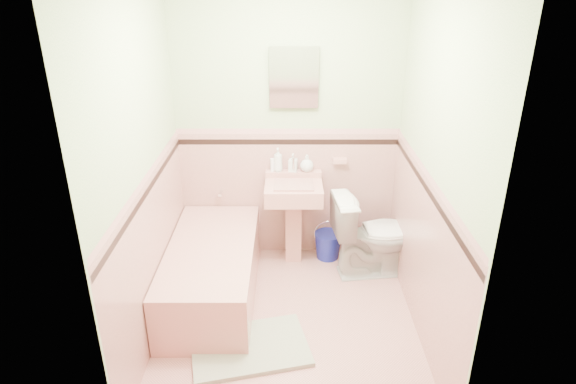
{
  "coord_description": "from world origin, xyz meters",
  "views": [
    {
      "loc": [
        0.0,
        -3.18,
        2.54
      ],
      "look_at": [
        0.0,
        0.25,
        1.0
      ],
      "focal_mm": 31.04,
      "sensor_mm": 36.0,
      "label": 1
    }
  ],
  "objects_px": {
    "bathtub": "(213,273)",
    "sink": "(293,224)",
    "soap_bottle_right": "(307,163)",
    "toilet": "(375,235)",
    "shoe": "(230,339)",
    "soap_bottle_mid": "(293,163)",
    "soap_bottle_left": "(278,160)",
    "bucket": "(328,245)",
    "medicine_cabinet": "(294,77)"
  },
  "relations": [
    {
      "from": "bathtub",
      "to": "sink",
      "type": "height_order",
      "value": "sink"
    },
    {
      "from": "soap_bottle_right",
      "to": "toilet",
      "type": "relative_size",
      "value": 0.2
    },
    {
      "from": "shoe",
      "to": "toilet",
      "type": "bearing_deg",
      "value": 44.69
    },
    {
      "from": "soap_bottle_mid",
      "to": "soap_bottle_right",
      "type": "height_order",
      "value": "soap_bottle_mid"
    },
    {
      "from": "sink",
      "to": "toilet",
      "type": "xyz_separation_m",
      "value": [
        0.72,
        -0.16,
        -0.02
      ]
    },
    {
      "from": "soap_bottle_left",
      "to": "shoe",
      "type": "xyz_separation_m",
      "value": [
        -0.33,
        -1.33,
        -0.91
      ]
    },
    {
      "from": "bathtub",
      "to": "soap_bottle_mid",
      "type": "distance_m",
      "value": 1.21
    },
    {
      "from": "soap_bottle_left",
      "to": "bucket",
      "type": "xyz_separation_m",
      "value": [
        0.47,
        -0.09,
        -0.84
      ]
    },
    {
      "from": "soap_bottle_left",
      "to": "shoe",
      "type": "distance_m",
      "value": 1.64
    },
    {
      "from": "soap_bottle_right",
      "to": "bucket",
      "type": "bearing_deg",
      "value": -23.92
    },
    {
      "from": "bathtub",
      "to": "soap_bottle_right",
      "type": "relative_size",
      "value": 9.67
    },
    {
      "from": "soap_bottle_right",
      "to": "shoe",
      "type": "bearing_deg",
      "value": -114.14
    },
    {
      "from": "toilet",
      "to": "soap_bottle_mid",
      "type": "bearing_deg",
      "value": 57.34
    },
    {
      "from": "bucket",
      "to": "soap_bottle_right",
      "type": "bearing_deg",
      "value": 156.08
    },
    {
      "from": "medicine_cabinet",
      "to": "bucket",
      "type": "xyz_separation_m",
      "value": [
        0.33,
        -0.12,
        -1.57
      ]
    },
    {
      "from": "shoe",
      "to": "medicine_cabinet",
      "type": "bearing_deg",
      "value": 75.99
    },
    {
      "from": "medicine_cabinet",
      "to": "toilet",
      "type": "xyz_separation_m",
      "value": [
        0.72,
        -0.37,
        -1.31
      ]
    },
    {
      "from": "soap_bottle_mid",
      "to": "toilet",
      "type": "bearing_deg",
      "value": -25.24
    },
    {
      "from": "bathtub",
      "to": "shoe",
      "type": "xyz_separation_m",
      "value": [
        0.21,
        -0.62,
        -0.16
      ]
    },
    {
      "from": "bathtub",
      "to": "bucket",
      "type": "xyz_separation_m",
      "value": [
        1.01,
        0.62,
        -0.1
      ]
    },
    {
      "from": "shoe",
      "to": "bathtub",
      "type": "bearing_deg",
      "value": 113.63
    },
    {
      "from": "soap_bottle_mid",
      "to": "bucket",
      "type": "height_order",
      "value": "soap_bottle_mid"
    },
    {
      "from": "soap_bottle_left",
      "to": "toilet",
      "type": "bearing_deg",
      "value": -21.65
    },
    {
      "from": "soap_bottle_right",
      "to": "toilet",
      "type": "bearing_deg",
      "value": -29.69
    },
    {
      "from": "soap_bottle_mid",
      "to": "shoe",
      "type": "distance_m",
      "value": 1.66
    },
    {
      "from": "medicine_cabinet",
      "to": "soap_bottle_mid",
      "type": "bearing_deg",
      "value": -100.32
    },
    {
      "from": "bathtub",
      "to": "toilet",
      "type": "distance_m",
      "value": 1.46
    },
    {
      "from": "soap_bottle_left",
      "to": "soap_bottle_right",
      "type": "height_order",
      "value": "soap_bottle_left"
    },
    {
      "from": "soap_bottle_left",
      "to": "soap_bottle_mid",
      "type": "distance_m",
      "value": 0.14
    },
    {
      "from": "soap_bottle_left",
      "to": "shoe",
      "type": "height_order",
      "value": "soap_bottle_left"
    },
    {
      "from": "toilet",
      "to": "medicine_cabinet",
      "type": "bearing_deg",
      "value": 55.27
    },
    {
      "from": "bucket",
      "to": "sink",
      "type": "bearing_deg",
      "value": -165.22
    },
    {
      "from": "soap_bottle_left",
      "to": "toilet",
      "type": "distance_m",
      "value": 1.1
    },
    {
      "from": "soap_bottle_right",
      "to": "shoe",
      "type": "distance_m",
      "value": 1.7
    },
    {
      "from": "sink",
      "to": "soap_bottle_mid",
      "type": "height_order",
      "value": "soap_bottle_mid"
    },
    {
      "from": "medicine_cabinet",
      "to": "toilet",
      "type": "relative_size",
      "value": 0.58
    },
    {
      "from": "soap_bottle_mid",
      "to": "shoe",
      "type": "height_order",
      "value": "soap_bottle_mid"
    },
    {
      "from": "sink",
      "to": "soap_bottle_left",
      "type": "xyz_separation_m",
      "value": [
        -0.14,
        0.18,
        0.56
      ]
    },
    {
      "from": "soap_bottle_left",
      "to": "bathtub",
      "type": "bearing_deg",
      "value": -127.16
    },
    {
      "from": "medicine_cabinet",
      "to": "toilet",
      "type": "bearing_deg",
      "value": -27.31
    },
    {
      "from": "sink",
      "to": "toilet",
      "type": "relative_size",
      "value": 1.04
    },
    {
      "from": "medicine_cabinet",
      "to": "soap_bottle_right",
      "type": "bearing_deg",
      "value": -13.94
    },
    {
      "from": "soap_bottle_left",
      "to": "bucket",
      "type": "distance_m",
      "value": 0.97
    },
    {
      "from": "soap_bottle_left",
      "to": "toilet",
      "type": "height_order",
      "value": "soap_bottle_left"
    },
    {
      "from": "medicine_cabinet",
      "to": "bucket",
      "type": "relative_size",
      "value": 1.75
    },
    {
      "from": "soap_bottle_left",
      "to": "soap_bottle_mid",
      "type": "bearing_deg",
      "value": 0.0
    },
    {
      "from": "medicine_cabinet",
      "to": "soap_bottle_right",
      "type": "distance_m",
      "value": 0.78
    },
    {
      "from": "soap_bottle_right",
      "to": "shoe",
      "type": "height_order",
      "value": "soap_bottle_right"
    },
    {
      "from": "bucket",
      "to": "shoe",
      "type": "height_order",
      "value": "bucket"
    },
    {
      "from": "bathtub",
      "to": "soap_bottle_left",
      "type": "xyz_separation_m",
      "value": [
        0.54,
        0.71,
        0.74
      ]
    }
  ]
}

